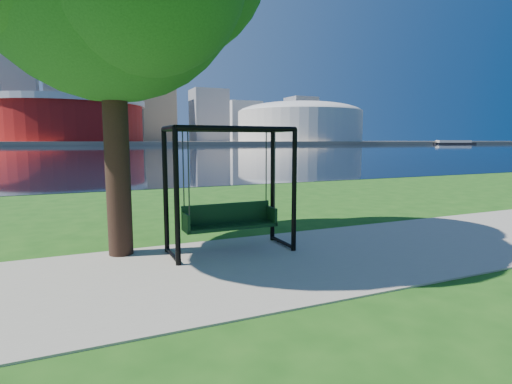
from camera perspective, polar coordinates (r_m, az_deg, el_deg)
ground at (r=8.03m, az=1.43°, el=-9.08°), size 900.00×900.00×0.00m
path at (r=7.60m, az=3.05°, el=-9.94°), size 120.00×4.00×0.03m
river at (r=109.05m, az=-21.99°, el=5.60°), size 900.00×180.00×0.02m
far_bank at (r=313.00m, az=-23.16°, el=6.50°), size 900.00×228.00×2.00m
stadium at (r=242.37m, az=-25.54°, el=9.44°), size 83.00×83.00×32.00m
arena at (r=279.03m, az=6.23°, el=10.07°), size 84.00×84.00×26.56m
skyline at (r=328.10m, az=-24.26°, el=12.56°), size 392.00×66.00×96.50m
swing at (r=8.06m, az=-3.78°, el=-0.09°), size 2.50×1.10×2.55m
barge at (r=300.10m, az=26.39°, el=6.36°), size 27.58×17.41×2.70m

